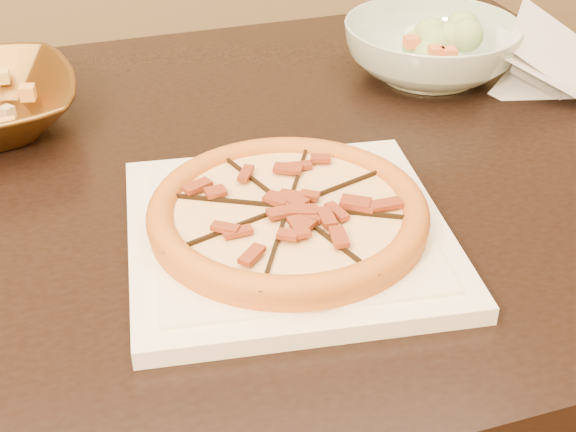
% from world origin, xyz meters
% --- Properties ---
extents(dining_table, '(1.42, 1.00, 0.75)m').
position_xyz_m(dining_table, '(-0.01, -0.01, 0.64)').
color(dining_table, black).
rests_on(dining_table, floor).
extents(plate, '(0.31, 0.31, 0.02)m').
position_xyz_m(plate, '(0.11, -0.16, 0.76)').
color(plate, white).
rests_on(plate, dining_table).
extents(pizza, '(0.27, 0.27, 0.03)m').
position_xyz_m(pizza, '(0.11, -0.16, 0.78)').
color(pizza, '#B67B22').
rests_on(pizza, plate).
extents(salad_bowl, '(0.27, 0.27, 0.07)m').
position_xyz_m(salad_bowl, '(0.39, 0.19, 0.79)').
color(salad_bowl, silver).
rests_on(salad_bowl, dining_table).
extents(salad, '(0.09, 0.13, 0.04)m').
position_xyz_m(salad, '(0.39, 0.19, 0.84)').
color(salad, '#ACC276').
rests_on(salad, salad_bowl).
extents(cling_film, '(0.18, 0.15, 0.05)m').
position_xyz_m(cling_film, '(0.53, 0.13, 0.78)').
color(cling_film, white).
rests_on(cling_film, dining_table).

